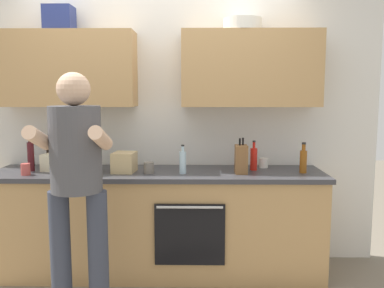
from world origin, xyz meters
TOP-DOWN VIEW (x-y plane):
  - ground_plane at (0.00, 0.00)m, footprint 12.00×12.00m
  - back_wall_unit at (-0.00, 0.27)m, footprint 4.00×0.39m
  - counter at (0.00, -0.00)m, footprint 2.84×0.67m
  - person_standing at (-0.47, -0.76)m, footprint 0.49×0.45m
  - bottle_syrup at (1.23, -0.05)m, footprint 0.06×0.06m
  - bottle_hotsauce at (0.83, 0.07)m, footprint 0.06×0.06m
  - bottle_wine at (-1.09, -0.00)m, footprint 0.06×0.06m
  - bottle_water at (0.22, -0.09)m, footprint 0.06×0.06m
  - bottle_soy at (-0.99, 0.20)m, footprint 0.07×0.07m
  - cup_stoneware at (-0.06, -0.09)m, footprint 0.09×0.09m
  - cup_ceramic at (-1.06, -0.17)m, footprint 0.07×0.07m
  - cup_coffee at (0.94, 0.19)m, footprint 0.08×0.08m
  - knife_block at (0.71, -0.07)m, footprint 0.10×0.14m
  - potted_herb at (-0.54, -0.13)m, footprint 0.17×0.17m
  - grocery_bag_bread at (-0.28, -0.03)m, footprint 0.20×0.23m
  - grocery_bag_rice at (-0.86, 0.01)m, footprint 0.29×0.22m

SIDE VIEW (x-z plane):
  - ground_plane at x=0.00m, z-range 0.00..0.00m
  - counter at x=0.00m, z-range 0.00..0.90m
  - cup_coffee at x=0.94m, z-range 0.90..0.99m
  - cup_stoneware at x=-0.06m, z-range 0.90..0.99m
  - cup_ceramic at x=-1.06m, z-range 0.90..1.00m
  - grocery_bag_rice at x=-0.86m, z-range 0.90..1.05m
  - grocery_bag_bread at x=-0.28m, z-range 0.90..1.07m
  - bottle_water at x=0.22m, z-range 0.88..1.12m
  - bottle_hotsauce at x=0.83m, z-range 0.87..1.13m
  - bottle_syrup at x=1.23m, z-range 0.88..1.14m
  - person_standing at x=-0.47m, z-range 0.16..1.86m
  - knife_block at x=0.71m, z-range 0.87..1.17m
  - bottle_soy at x=-0.99m, z-range 0.87..1.17m
  - bottle_wine at x=-1.09m, z-range 0.88..1.20m
  - potted_herb at x=-0.54m, z-range 0.91..1.16m
  - back_wall_unit at x=0.00m, z-range 0.25..2.75m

